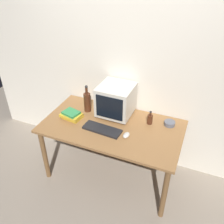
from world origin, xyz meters
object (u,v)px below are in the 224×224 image
keyboard (102,129)px  computer_mouse (126,135)px  bottle_short (150,119)px  bottle_tall (87,101)px  cd_spindle (170,123)px  book_stack (72,115)px  crt_monitor (116,100)px

keyboard → computer_mouse: bearing=3.7°
computer_mouse → bottle_short: (0.16, 0.32, 0.04)m
keyboard → bottle_tall: bottle_tall is taller
bottle_tall → cd_spindle: bottle_tall is taller
bottle_short → book_stack: 0.89m
book_stack → bottle_tall: bearing=64.4°
crt_monitor → keyboard: size_ratio=0.94×
computer_mouse → crt_monitor: bearing=132.7°
bottle_tall → computer_mouse: bearing=-25.5°
bottle_tall → book_stack: bearing=-115.6°
book_stack → cd_spindle: 1.11m
crt_monitor → book_stack: (-0.44, -0.27, -0.15)m
computer_mouse → cd_spindle: bearing=51.0°
computer_mouse → book_stack: bearing=-179.9°
keyboard → bottle_short: size_ratio=2.53×
bottle_tall → cd_spindle: size_ratio=2.85×
computer_mouse → bottle_tall: 0.67m
bottle_tall → book_stack: (-0.10, -0.21, -0.09)m
book_stack → cd_spindle: bearing=15.4°
keyboard → bottle_short: bearing=39.6°
bottle_short → computer_mouse: bearing=-117.3°
keyboard → bottle_tall: size_ratio=1.23×
computer_mouse → bottle_short: size_ratio=0.60×
book_stack → bottle_short: bearing=15.7°
cd_spindle → bottle_tall: bearing=-174.8°
bottle_short → book_stack: bearing=-164.3°
bottle_short → cd_spindle: size_ratio=1.38×
computer_mouse → book_stack: size_ratio=0.41×
keyboard → computer_mouse: (0.27, -0.00, 0.01)m
computer_mouse → book_stack: (-0.69, 0.08, 0.02)m
crt_monitor → book_stack: 0.54m
crt_monitor → keyboard: crt_monitor is taller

